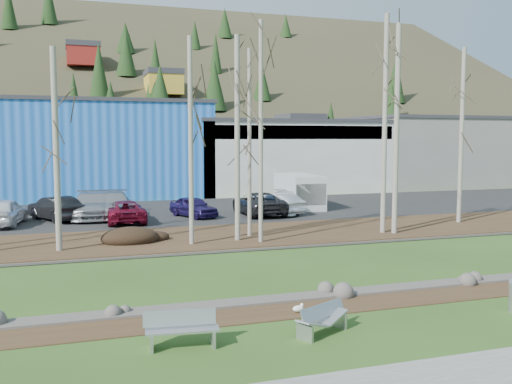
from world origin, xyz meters
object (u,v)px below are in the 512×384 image
object	(u,v)px
seagull	(298,308)
car_8	(90,206)
car_4	(193,207)
car_9	(97,205)
car_7	(283,202)
van_white	(300,191)
bench_damaged	(322,319)
car_0	(4,212)
car_6	(259,203)
car_5	(279,203)
bench_intact	(182,329)
car_1	(55,208)
car_2	(125,211)
car_3	(113,205)

from	to	relation	value
seagull	car_8	xyz separation A→B (m)	(-5.05, 21.48, 0.77)
car_4	car_9	xyz separation A→B (m)	(-5.81, 1.37, 0.15)
car_7	car_9	xyz separation A→B (m)	(-11.86, 1.42, 0.08)
van_white	bench_damaged	bearing A→B (deg)	-106.69
seagull	car_0	world-z (taller)	car_0
car_6	car_8	world-z (taller)	car_8
car_9	car_0	bearing A→B (deg)	-159.69
car_8	car_9	bearing A→B (deg)	4.20
car_5	bench_damaged	bearing A→B (deg)	58.64
car_0	car_6	xyz separation A→B (m)	(15.24, -0.16, -0.05)
bench_intact	bench_damaged	size ratio (longest dim) A/B	1.06
bench_damaged	car_1	bearing A→B (deg)	80.08
car_1	car_8	bearing A→B (deg)	158.50
bench_damaged	car_4	bearing A→B (deg)	59.89
car_5	car_8	distance (m)	11.96
van_white	car_4	bearing A→B (deg)	-159.88
car_2	car_9	distance (m)	2.81
car_2	car_8	world-z (taller)	car_8
bench_intact	bench_damaged	distance (m)	3.69
car_1	van_white	distance (m)	16.50
car_7	bench_damaged	bearing A→B (deg)	-82.80
car_5	car_6	distance (m)	1.40
car_2	seagull	bearing A→B (deg)	100.11
car_4	car_5	world-z (taller)	car_5
car_1	car_6	size ratio (longest dim) A/B	0.84
bench_damaged	van_white	world-z (taller)	van_white
bench_damaged	seagull	xyz separation A→B (m)	(0.04, 1.73, -0.22)
bench_damaged	car_4	distance (m)	21.87
car_2	van_white	bearing A→B (deg)	-164.63
car_1	van_white	bearing A→B (deg)	155.88
car_1	car_6	world-z (taller)	car_6
car_4	car_5	bearing A→B (deg)	-25.18
car_2	bench_intact	bearing A→B (deg)	89.13
car_1	car_9	world-z (taller)	car_9
car_2	van_white	world-z (taller)	van_white
seagull	van_white	distance (m)	24.29
car_8	van_white	xyz separation A→B (m)	(14.42, 0.90, 0.38)
bench_damaged	bench_intact	bearing A→B (deg)	150.41
seagull	car_4	world-z (taller)	car_4
car_0	car_8	bearing A→B (deg)	-154.55
car_0	car_5	world-z (taller)	car_0
bench_intact	car_9	world-z (taller)	car_9
car_0	seagull	bearing A→B (deg)	124.25
seagull	car_1	bearing A→B (deg)	88.52
bench_intact	car_7	bearing A→B (deg)	70.00
car_1	car_8	size ratio (longest dim) A/B	0.81
car_6	car_8	distance (m)	10.59
car_1	bench_intact	bearing A→B (deg)	70.30
bench_damaged	car_7	size ratio (longest dim) A/B	0.35
car_3	car_8	xyz separation A→B (m)	(-1.40, 0.00, 0.00)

